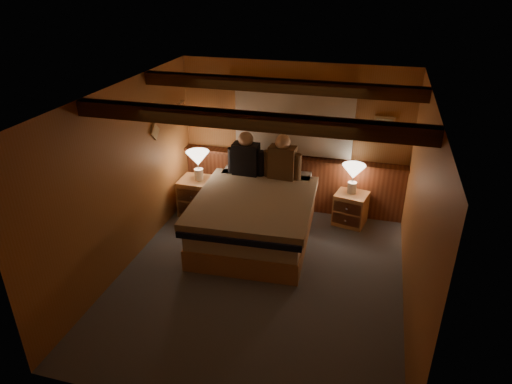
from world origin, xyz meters
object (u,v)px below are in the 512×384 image
at_px(duffel_bag, 208,215).
at_px(person_left, 246,157).
at_px(lamp_right, 353,173).
at_px(lamp_left, 198,160).
at_px(person_right, 282,160).
at_px(nightstand_right, 350,209).
at_px(nightstand_left, 198,196).
at_px(bed, 255,216).

bearing_deg(duffel_bag, person_left, 42.13).
bearing_deg(person_left, lamp_right, 6.82).
distance_m(lamp_left, person_right, 1.33).
bearing_deg(lamp_right, person_left, -173.93).
relative_size(nightstand_right, lamp_left, 1.15).
bearing_deg(nightstand_left, lamp_right, 8.25).
height_order(bed, lamp_right, lamp_right).
height_order(lamp_right, person_left, person_left).
distance_m(bed, person_left, 1.00).
bearing_deg(lamp_left, duffel_bag, -50.30).
distance_m(nightstand_right, person_left, 1.82).
bearing_deg(nightstand_right, bed, -135.61).
relative_size(nightstand_left, person_right, 0.83).
bearing_deg(nightstand_right, duffel_bag, -152.55).
bearing_deg(lamp_right, person_right, -171.30).
bearing_deg(person_right, duffel_bag, -153.30).
distance_m(bed, nightstand_left, 1.24).
height_order(lamp_right, person_right, person_right).
xyz_separation_m(person_right, duffel_bag, (-1.06, -0.47, -0.85)).
relative_size(nightstand_left, person_left, 0.83).
relative_size(person_left, person_right, 0.99).
bearing_deg(lamp_left, person_left, 12.06).
relative_size(nightstand_right, person_right, 0.76).
distance_m(nightstand_right, lamp_right, 0.58).
height_order(person_left, person_right, person_right).
bearing_deg(duffel_bag, lamp_right, 15.56).
bearing_deg(duffel_bag, bed, -17.03).
relative_size(nightstand_right, duffel_bag, 1.11).
distance_m(lamp_left, person_left, 0.76).
bearing_deg(person_right, lamp_left, -169.71).
relative_size(bed, person_right, 3.03).
height_order(bed, duffel_bag, bed).
distance_m(nightstand_left, duffel_bag, 0.43).
bearing_deg(duffel_bag, nightstand_right, 14.51).
bearing_deg(nightstand_right, person_left, -163.30).
relative_size(nightstand_left, lamp_left, 1.26).
xyz_separation_m(nightstand_right, person_left, (-1.66, -0.14, 0.74)).
bearing_deg(lamp_left, bed, -26.53).
xyz_separation_m(nightstand_left, duffel_bag, (0.28, -0.29, -0.15)).
xyz_separation_m(nightstand_right, lamp_left, (-2.39, -0.29, 0.67)).
relative_size(nightstand_right, lamp_right, 1.19).
bearing_deg(lamp_left, nightstand_right, 6.99).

